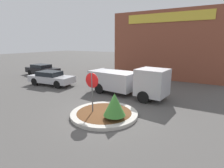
% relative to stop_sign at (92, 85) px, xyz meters
% --- Properties ---
extents(ground_plane, '(120.00, 120.00, 0.00)m').
position_rel_stop_sign_xyz_m(ground_plane, '(0.65, 0.19, -1.68)').
color(ground_plane, '#514F4C').
extents(traffic_island, '(3.73, 3.73, 0.18)m').
position_rel_stop_sign_xyz_m(traffic_island, '(0.65, 0.19, -1.60)').
color(traffic_island, '#BCB7AD').
rests_on(traffic_island, ground_plane).
extents(stop_sign, '(0.82, 0.07, 2.40)m').
position_rel_stop_sign_xyz_m(stop_sign, '(0.00, 0.00, 0.00)').
color(stop_sign, '#4C4C51').
rests_on(stop_sign, ground_plane).
extents(island_shrub, '(1.13, 1.13, 1.33)m').
position_rel_stop_sign_xyz_m(island_shrub, '(1.53, -0.24, -0.75)').
color(island_shrub, brown).
rests_on(island_shrub, traffic_island).
extents(utility_truck, '(6.38, 2.70, 2.21)m').
position_rel_stop_sign_xyz_m(utility_truck, '(0.19, 4.34, -0.56)').
color(utility_truck, '#B2B2B7').
rests_on(utility_truck, ground_plane).
extents(storefront_building, '(12.09, 6.07, 7.26)m').
position_rel_stop_sign_xyz_m(storefront_building, '(1.26, 14.45, 1.95)').
color(storefront_building, brown).
rests_on(storefront_building, ground_plane).
extents(parked_sedan_black, '(4.69, 2.04, 1.30)m').
position_rel_stop_sign_xyz_m(parked_sedan_black, '(-12.87, 7.22, -1.01)').
color(parked_sedan_black, black).
rests_on(parked_sedan_black, ground_plane).
extents(parked_sedan_silver, '(4.53, 2.08, 1.32)m').
position_rel_stop_sign_xyz_m(parked_sedan_silver, '(-7.53, 3.84, -0.99)').
color(parked_sedan_silver, '#B7B7BC').
rests_on(parked_sedan_silver, ground_plane).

